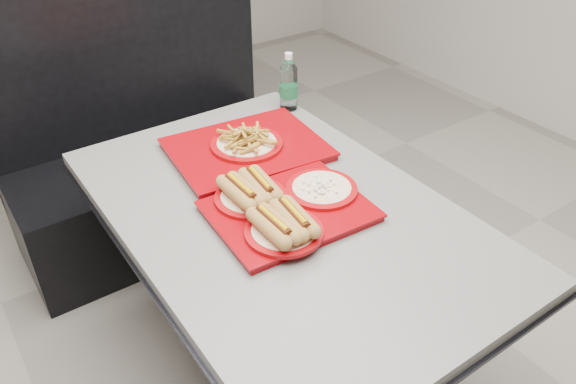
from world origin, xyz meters
TOP-DOWN VIEW (x-y plane):
  - ground at (0.00, 0.00)m, footprint 6.00×6.00m
  - diner_table at (0.00, 0.00)m, footprint 0.92×1.42m
  - booth_bench at (0.00, 1.09)m, footprint 1.30×0.57m
  - tray_near at (-0.02, -0.04)m, footprint 0.48×0.41m
  - tray_far at (0.08, 0.34)m, footprint 0.55×0.45m
  - water_bottle at (0.41, 0.54)m, footprint 0.07×0.07m

SIDE VIEW (x-z plane):
  - ground at x=0.00m, z-range 0.00..0.00m
  - booth_bench at x=0.00m, z-range -0.27..1.08m
  - diner_table at x=0.00m, z-range 0.21..0.96m
  - tray_far at x=0.08m, z-range 0.73..0.83m
  - tray_near at x=-0.02m, z-range 0.74..0.84m
  - water_bottle at x=0.41m, z-range 0.73..0.96m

